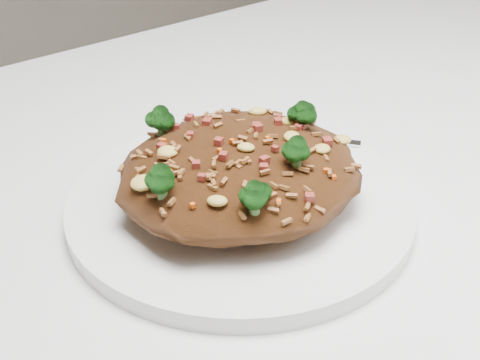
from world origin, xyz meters
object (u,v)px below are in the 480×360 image
(dining_table, at_px, (338,253))
(plate, at_px, (240,204))
(fried_rice, at_px, (240,163))
(fork, at_px, (277,135))

(dining_table, relative_size, plate, 4.58)
(fried_rice, distance_m, fork, 0.10)
(dining_table, bearing_deg, fork, 112.46)
(dining_table, xyz_separation_m, fork, (-0.03, 0.06, 0.11))
(dining_table, distance_m, fried_rice, 0.17)
(fork, bearing_deg, dining_table, -15.75)
(plate, height_order, fork, fork)
(plate, bearing_deg, fork, 32.61)
(plate, distance_m, fork, 0.10)
(dining_table, distance_m, fork, 0.13)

